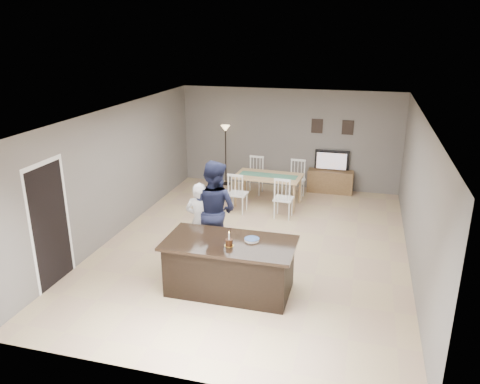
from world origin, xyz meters
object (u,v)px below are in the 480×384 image
(woman, at_px, (200,222))
(man, at_px, (214,210))
(television, at_px, (332,161))
(kitchen_island, at_px, (230,266))
(floor_lamp, at_px, (226,139))
(tv_console, at_px, (330,181))
(plate_stack, at_px, (252,240))
(birthday_cake, at_px, (229,242))
(dining_table, at_px, (268,180))

(woman, relative_size, man, 0.79)
(television, distance_m, woman, 5.10)
(kitchen_island, relative_size, floor_lamp, 1.27)
(woman, height_order, man, man)
(tv_console, height_order, television, television)
(television, relative_size, plate_stack, 3.68)
(plate_stack, bearing_deg, birthday_cake, -137.82)
(television, bearing_deg, tv_console, 90.00)
(floor_lamp, bearing_deg, dining_table, -40.94)
(man, bearing_deg, television, -95.23)
(man, bearing_deg, plate_stack, 151.50)
(woman, height_order, floor_lamp, floor_lamp)
(kitchen_island, relative_size, birthday_cake, 8.76)
(dining_table, bearing_deg, man, -94.42)
(dining_table, bearing_deg, kitchen_island, -83.86)
(tv_console, height_order, birthday_cake, birthday_cake)
(man, bearing_deg, birthday_cake, 134.66)
(floor_lamp, bearing_deg, plate_stack, -69.00)
(birthday_cake, xyz_separation_m, plate_stack, (0.31, 0.28, -0.04))
(birthday_cake, distance_m, dining_table, 4.36)
(tv_console, distance_m, man, 4.86)
(birthday_cake, xyz_separation_m, dining_table, (-0.26, 4.34, -0.32))
(tv_console, relative_size, floor_lamp, 0.71)
(tv_console, bearing_deg, plate_stack, -98.97)
(woman, bearing_deg, dining_table, -102.61)
(kitchen_island, height_order, dining_table, dining_table)
(man, height_order, birthday_cake, man)
(floor_lamp, bearing_deg, man, -76.09)
(kitchen_island, relative_size, plate_stack, 8.66)
(plate_stack, distance_m, floor_lamp, 5.75)
(tv_console, relative_size, woman, 0.78)
(man, distance_m, floor_lamp, 4.52)
(dining_table, distance_m, floor_lamp, 2.08)
(television, distance_m, man, 4.88)
(floor_lamp, bearing_deg, television, 2.93)
(plate_stack, height_order, dining_table, dining_table)
(tv_console, bearing_deg, birthday_cake, -101.52)
(kitchen_island, height_order, birthday_cake, birthday_cake)
(television, bearing_deg, woman, 66.14)
(tv_console, distance_m, dining_table, 2.01)
(kitchen_island, distance_m, man, 1.38)
(plate_stack, relative_size, floor_lamp, 0.15)
(television, xyz_separation_m, woman, (-2.06, -4.66, -0.10))
(tv_console, height_order, woman, woman)
(man, height_order, dining_table, man)
(tv_console, xyz_separation_m, plate_stack, (-0.86, -5.44, 0.62))
(plate_stack, bearing_deg, television, 81.14)
(kitchen_island, bearing_deg, floor_lamp, 107.34)
(kitchen_island, distance_m, plate_stack, 0.59)
(birthday_cake, bearing_deg, television, 78.62)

